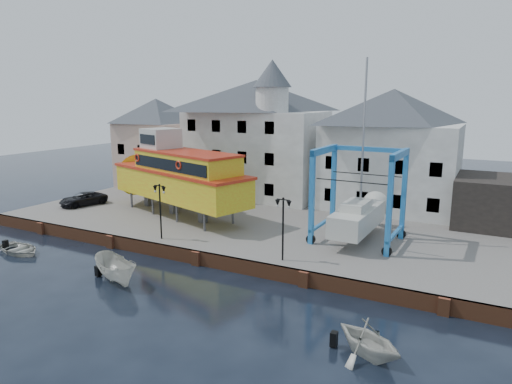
% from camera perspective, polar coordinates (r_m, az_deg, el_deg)
% --- Properties ---
extents(ground, '(140.00, 140.00, 0.00)m').
position_cam_1_polar(ground, '(32.34, -7.44, -9.04)').
color(ground, black).
rests_on(ground, ground).
extents(hardstanding, '(44.00, 22.00, 1.00)m').
position_cam_1_polar(hardstanding, '(41.21, 1.35, -3.64)').
color(hardstanding, '#625B54').
rests_on(hardstanding, ground).
extents(quay_wall, '(44.00, 0.47, 1.00)m').
position_cam_1_polar(quay_wall, '(32.25, -7.35, -8.15)').
color(quay_wall, brown).
rests_on(quay_wall, ground).
extents(building_pink, '(8.00, 7.00, 10.30)m').
position_cam_1_polar(building_pink, '(55.78, -12.20, 6.04)').
color(building_pink, '#BFA48E').
rests_on(building_pink, hardstanding).
extents(building_white_main, '(14.00, 8.30, 14.00)m').
position_cam_1_polar(building_white_main, '(48.70, 0.11, 6.93)').
color(building_white_main, beige).
rests_on(building_white_main, hardstanding).
extents(building_white_right, '(12.00, 8.00, 11.20)m').
position_cam_1_polar(building_white_right, '(44.73, 16.50, 5.06)').
color(building_white_right, beige).
rests_on(building_white_right, hardstanding).
extents(shed_dark, '(8.00, 7.00, 4.00)m').
position_cam_1_polar(shed_dark, '(42.50, 28.98, -1.18)').
color(shed_dark, black).
rests_on(shed_dark, hardstanding).
extents(lamp_post_left, '(1.12, 0.32, 4.20)m').
position_cam_1_polar(lamp_post_left, '(34.43, -11.94, -0.67)').
color(lamp_post_left, black).
rests_on(lamp_post_left, hardstanding).
extents(lamp_post_right, '(1.12, 0.32, 4.20)m').
position_cam_1_polar(lamp_post_right, '(29.22, 3.41, -2.64)').
color(lamp_post_right, black).
rests_on(lamp_post_right, hardstanding).
extents(tour_boat, '(18.02, 9.34, 7.66)m').
position_cam_1_polar(tour_boat, '(41.75, -10.39, 2.16)').
color(tour_boat, '#59595E').
rests_on(tour_boat, hardstanding).
extents(travel_lift, '(6.27, 8.76, 13.15)m').
position_cam_1_polar(travel_lift, '(34.89, 13.00, -2.20)').
color(travel_lift, '#184FA0').
rests_on(travel_lift, hardstanding).
extents(van, '(3.29, 4.92, 1.25)m').
position_cam_1_polar(van, '(47.99, -20.79, -0.82)').
color(van, black).
rests_on(van, hardstanding).
extents(motorboat_a, '(4.92, 3.42, 1.78)m').
position_cam_1_polar(motorboat_a, '(30.76, -16.99, -10.59)').
color(motorboat_a, beige).
rests_on(motorboat_a, ground).
extents(motorboat_c, '(4.48, 4.28, 1.84)m').
position_cam_1_polar(motorboat_c, '(22.42, 13.79, -19.24)').
color(motorboat_c, beige).
rests_on(motorboat_c, ground).
extents(motorboat_d, '(4.30, 3.28, 0.83)m').
position_cam_1_polar(motorboat_d, '(38.77, -27.44, -6.76)').
color(motorboat_d, beige).
rests_on(motorboat_d, ground).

